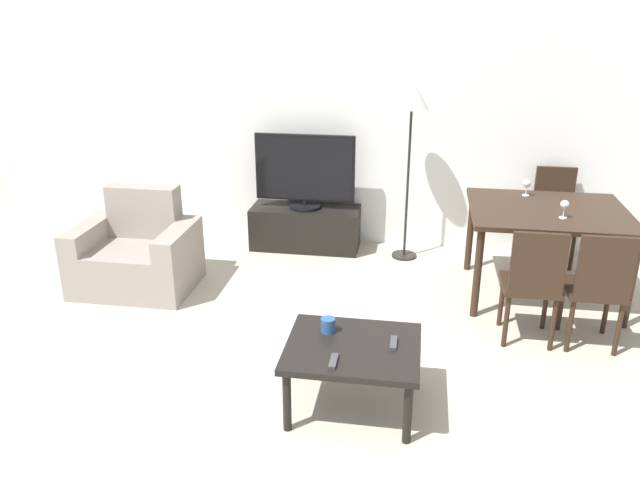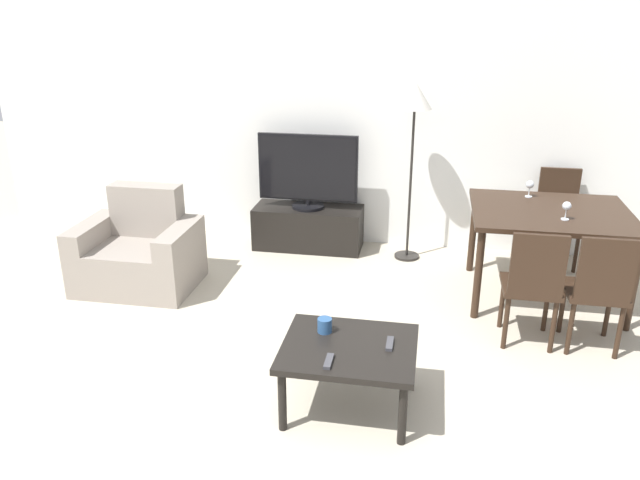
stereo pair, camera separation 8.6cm
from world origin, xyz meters
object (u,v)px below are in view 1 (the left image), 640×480
dining_table (548,219)px  floor_lamp (412,108)px  tv_stand (305,228)px  wine_glass_left (565,206)px  remote_secondary (393,343)px  dining_chair_far (554,211)px  wine_glass_center (527,184)px  dining_chair_near (533,281)px  cup_white_near (328,325)px  tv (305,172)px  remote_primary (333,361)px  coffee_table (353,353)px  dining_chair_near_right (598,285)px  armchair (137,255)px

dining_table → floor_lamp: 1.55m
tv_stand → wine_glass_left: size_ratio=7.40×
remote_secondary → wine_glass_left: (1.22, 1.55, 0.44)m
dining_chair_far → remote_secondary: dining_chair_far is taller
floor_lamp → wine_glass_center: floor_lamp is taller
wine_glass_left → wine_glass_center: 0.61m
dining_table → dining_chair_near: size_ratio=1.39×
floor_lamp → cup_white_near: (-0.40, -2.36, -0.98)m
wine_glass_center → tv: bearing=168.2°
floor_lamp → tv_stand: bearing=174.7°
remote_primary → remote_secondary: (0.33, 0.26, 0.00)m
tv_stand → coffee_table: (0.78, -2.59, 0.17)m
dining_chair_near → coffee_table: bearing=-140.1°
dining_chair_far → cup_white_near: (-1.78, -2.52, -0.02)m
cup_white_near → dining_chair_near_right: bearing=25.3°
tv_stand → dining_table: 2.35m
coffee_table → wine_glass_center: size_ratio=5.50×
dining_table → wine_glass_center: wine_glass_center is taller
remote_secondary → wine_glass_left: 2.02m
tv → wine_glass_center: tv is taller
dining_chair_near_right → remote_primary: bearing=-145.0°
armchair → coffee_table: (2.05, -1.45, 0.09)m
wine_glass_left → wine_glass_center: bearing=109.4°
dining_chair_near → wine_glass_center: (0.08, 1.19, 0.38)m
floor_lamp → remote_secondary: bearing=-89.8°
tv → dining_table: (2.17, -0.77, -0.10)m
floor_lamp → cup_white_near: size_ratio=18.35×
coffee_table → floor_lamp: floor_lamp is taller
cup_white_near → armchair: bearing=145.2°
dining_chair_far → tv_stand: bearing=-178.5°
tv_stand → wine_glass_center: wine_glass_center is taller
tv → floor_lamp: 1.21m
remote_secondary → cup_white_near: 0.42m
armchair → tv: 1.79m
wine_glass_left → tv: bearing=156.0°
armchair → tv_stand: (1.28, 1.15, -0.08)m
remote_primary → cup_white_near: bearing=103.7°
cup_white_near → dining_chair_near: bearing=32.0°
cup_white_near → wine_glass_left: size_ratio=0.63×
cup_white_near → wine_glass_center: bearing=54.9°
cup_white_near → wine_glass_left: 2.22m
dining_chair_near_right → wine_glass_center: (-0.36, 1.19, 0.38)m
tv → dining_chair_near: tv is taller
tv_stand → coffee_table: bearing=-73.3°
dining_chair_near_right → wine_glass_left: 0.74m
coffee_table → remote_primary: bearing=-112.7°
coffee_table → wine_glass_center: bearing=60.0°
coffee_table → dining_chair_near_right: 1.89m
dining_chair_far → wine_glass_center: size_ratio=6.15×
tv → floor_lamp: (1.00, -0.09, 0.66)m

